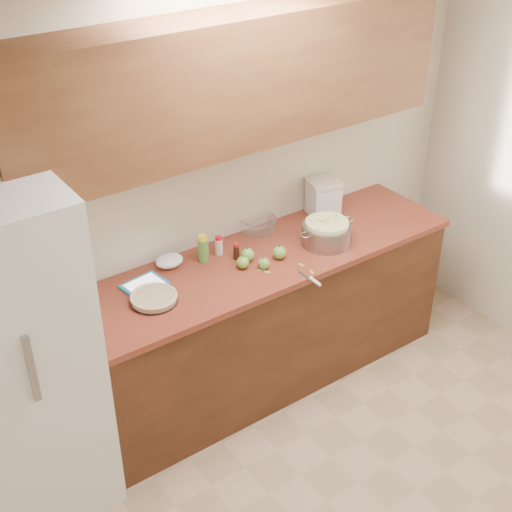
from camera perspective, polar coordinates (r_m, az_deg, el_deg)
room_shell at (r=3.06m, az=15.75°, el=-6.38°), size 3.60×3.60×3.60m
counter_run at (r=4.41m, az=-0.36°, el=-5.44°), size 2.64×0.68×0.92m
upper_cabinets at (r=3.83m, az=-1.80°, el=13.79°), size 2.60×0.34×0.70m
fridge at (r=3.66m, az=-19.00°, el=-7.85°), size 0.70×0.70×1.80m
pie at (r=3.84m, az=-8.17°, el=-3.34°), size 0.26×0.26×0.04m
colander at (r=4.31m, az=5.66°, el=1.86°), size 0.40×0.30×0.15m
flour_canister at (r=4.61m, az=5.40°, el=4.69°), size 0.24×0.24×0.24m
tablet at (r=3.98m, az=-8.92°, el=-2.32°), size 0.25×0.21×0.02m
paring_knife at (r=3.98m, az=4.63°, el=-1.96°), size 0.02×0.19×0.02m
lemon_bottle at (r=4.12m, az=-4.25°, el=0.58°), size 0.06×0.06×0.17m
cinnamon_shaker at (r=4.20m, az=-2.99°, el=0.84°), size 0.05×0.05×0.12m
vanilla_bottle at (r=4.15m, az=-1.59°, el=0.37°), size 0.04×0.04×0.10m
mixing_bowl at (r=4.45m, az=0.17°, el=2.64°), size 0.23×0.23×0.09m
paper_towel at (r=4.12m, az=-6.94°, el=-0.38°), size 0.19×0.17×0.07m
apple_left at (r=4.07m, az=-1.06°, el=-0.52°), size 0.07×0.07×0.09m
apple_center at (r=4.14m, az=-0.66°, el=0.10°), size 0.08×0.08×0.09m
apple_front at (r=4.07m, az=0.62°, el=-0.61°), size 0.07×0.07×0.08m
apple_extra at (r=4.16m, az=1.89°, el=0.28°), size 0.08×0.08×0.09m
peel_a at (r=4.05m, az=0.93°, el=-1.30°), size 0.04×0.03×0.00m
peel_b at (r=4.07m, az=0.44°, el=-1.15°), size 0.04×0.04×0.00m
peel_c at (r=4.06m, az=4.48°, el=-1.28°), size 0.02×0.04×0.00m
peel_d at (r=4.12m, az=3.62°, el=-0.71°), size 0.02×0.04×0.00m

